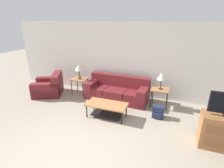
{
  "coord_description": "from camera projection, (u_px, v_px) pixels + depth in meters",
  "views": [
    {
      "loc": [
        1.78,
        -2.28,
        2.67
      ],
      "look_at": [
        0.02,
        2.42,
        0.8
      ],
      "focal_mm": 28.0,
      "sensor_mm": 36.0,
      "label": 1
    }
  ],
  "objects": [
    {
      "name": "armchair",
      "position": [
        49.0,
        87.0,
        6.55
      ],
      "size": [
        1.32,
        1.32,
        0.8
      ],
      "color": "maroon",
      "rests_on": "ground_plane"
    },
    {
      "name": "side_table_left",
      "position": [
        80.0,
        80.0,
        6.46
      ],
      "size": [
        0.55,
        0.48,
        0.61
      ],
      "color": "#A87042",
      "rests_on": "ground_plane"
    },
    {
      "name": "table_lamp_right",
      "position": [
        162.0,
        77.0,
        5.34
      ],
      "size": [
        0.27,
        0.27,
        0.53
      ],
      "color": "#472D1E",
      "rests_on": "side_table_right"
    },
    {
      "name": "coffee_table",
      "position": [
        107.0,
        107.0,
        4.98
      ],
      "size": [
        1.16,
        0.58,
        0.42
      ],
      "color": "#A87042",
      "rests_on": "ground_plane"
    },
    {
      "name": "wall_back",
      "position": [
        124.0,
        60.0,
        6.27
      ],
      "size": [
        9.03,
        0.06,
        2.6
      ],
      "color": "silver",
      "rests_on": "ground_plane"
    },
    {
      "name": "picture_frame",
      "position": [
        80.0,
        78.0,
        6.33
      ],
      "size": [
        0.1,
        0.04,
        0.13
      ],
      "color": "#4C3828",
      "rests_on": "side_table_left"
    },
    {
      "name": "side_table_right",
      "position": [
        160.0,
        91.0,
        5.5
      ],
      "size": [
        0.55,
        0.48,
        0.61
      ],
      "color": "#A87042",
      "rests_on": "ground_plane"
    },
    {
      "name": "backpack",
      "position": [
        158.0,
        112.0,
        4.99
      ],
      "size": [
        0.31,
        0.29,
        0.36
      ],
      "color": "#1E2847",
      "rests_on": "ground_plane"
    },
    {
      "name": "table_lamp_left",
      "position": [
        79.0,
        68.0,
        6.3
      ],
      "size": [
        0.27,
        0.27,
        0.53
      ],
      "color": "#472D1E",
      "rests_on": "side_table_left"
    },
    {
      "name": "ground_plane",
      "position": [
        69.0,
        160.0,
        3.52
      ],
      "size": [
        24.0,
        24.0,
        0.0
      ],
      "primitive_type": "plane",
      "color": "gray"
    },
    {
      "name": "couch",
      "position": [
        117.0,
        91.0,
        6.12
      ],
      "size": [
        2.19,
        0.94,
        0.82
      ],
      "color": "maroon",
      "rests_on": "ground_plane"
    }
  ]
}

